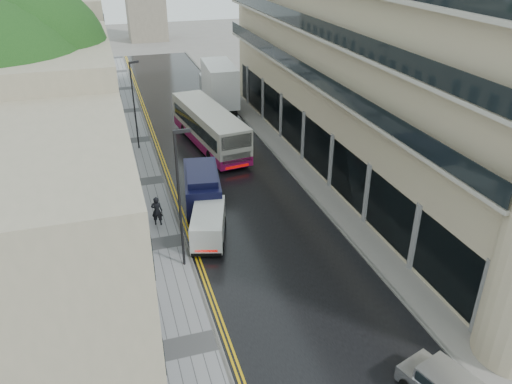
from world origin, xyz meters
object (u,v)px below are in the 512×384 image
tree_near (8,138)px  lamp_post_near (180,202)px  white_van (192,239)px  navy_van (187,201)px  lamp_post_far (134,107)px  cream_bus (209,143)px  pedestrian (157,211)px  tree_far (38,83)px  white_lorry (209,92)px

tree_near → lamp_post_near: size_ratio=1.86×
white_van → navy_van: (0.42, 3.50, 0.44)m
lamp_post_near → lamp_post_far: lamp_post_near is taller
cream_bus → white_van: cream_bus is taller
cream_bus → pedestrian: 9.72m
cream_bus → lamp_post_near: bearing=-116.1°
tree_far → cream_bus: (11.49, -3.40, -4.64)m
tree_near → pedestrian: 9.06m
navy_van → lamp_post_far: lamp_post_far is taller
pedestrian → white_lorry: bearing=-93.3°
lamp_post_far → tree_near: bearing=-135.5°
white_van → pedestrian: size_ratio=2.21×
cream_bus → white_lorry: bearing=69.5°
cream_bus → lamp_post_far: size_ratio=1.65×
navy_van → pedestrian: 1.89m
tree_far → pedestrian: bearing=-61.1°
white_lorry → navy_van: size_ratio=1.67×
white_van → lamp_post_near: size_ratio=0.55×
white_van → lamp_post_far: (-1.37, 16.07, 2.66)m
tree_near → white_van: size_ratio=3.41×
tree_far → lamp_post_far: size_ratio=1.79×
cream_bus → white_van: bearing=-114.8°
tree_far → lamp_post_far: 7.10m
cream_bus → pedestrian: size_ratio=6.22×
white_lorry → navy_van: white_lorry is taller
tree_near → lamp_post_near: (7.56, -3.20, -3.08)m
lamp_post_near → lamp_post_far: (-0.73, 17.12, -0.26)m
white_lorry → pedestrian: (-7.47, -19.11, -1.31)m
tree_near → lamp_post_far: (6.83, 13.92, -3.34)m
cream_bus → white_lorry: 11.11m
cream_bus → lamp_post_near: (-4.24, -12.80, 2.27)m
tree_near → lamp_post_far: 15.86m
tree_near → white_lorry: size_ratio=1.56×
white_lorry → pedestrian: white_lorry is taller
navy_van → lamp_post_far: bearing=106.6°
lamp_post_far → pedestrian: bearing=-109.7°
white_van → pedestrian: 3.74m
white_van → lamp_post_far: lamp_post_far is taller
lamp_post_near → white_van: bearing=57.3°
lamp_post_near → pedestrian: bearing=98.9°
white_lorry → navy_van: (-5.61, -19.06, -0.98)m
cream_bus → lamp_post_near: lamp_post_near is taller
tree_near → tree_far: bearing=88.7°
tree_near → navy_van: 10.35m
navy_van → cream_bus: bearing=77.5°
cream_bus → pedestrian: cream_bus is taller
pedestrian → lamp_post_far: lamp_post_far is taller
white_lorry → lamp_post_far: size_ratio=1.28×
lamp_post_far → white_lorry: bearing=21.9°
tree_near → lamp_post_far: tree_near is taller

